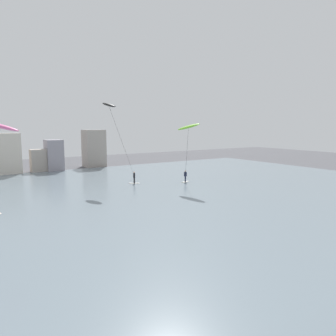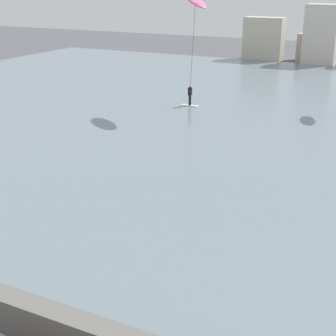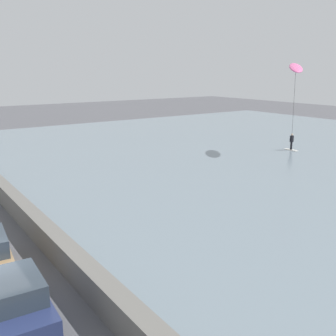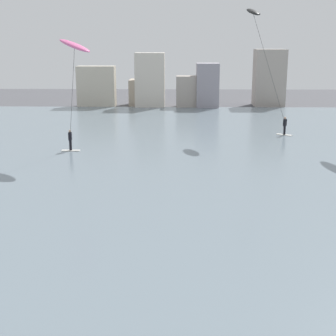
# 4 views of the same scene
# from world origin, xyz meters

# --- Properties ---
(kitesurfer_pink) EXTENTS (3.37, 3.57, 8.54)m
(kitesurfer_pink) POSITION_xyz_m (-10.43, 28.82, 7.46)
(kitesurfer_pink) COLOR silver
(kitesurfer_pink) RESTS_ON water_bay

